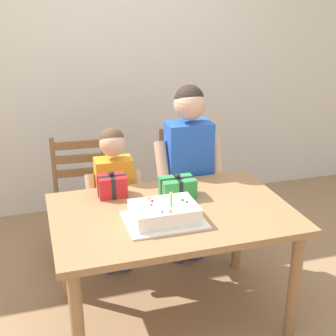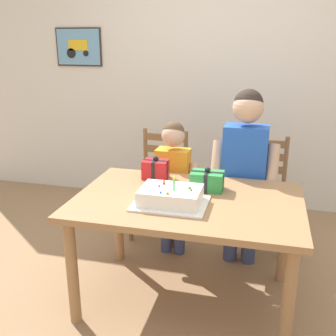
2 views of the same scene
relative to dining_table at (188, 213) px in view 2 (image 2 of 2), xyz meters
name	(u,v)px [view 2 (image 2 of 2)]	position (x,y,z in m)	size (l,w,h in m)	color
ground_plane	(186,299)	(0.00, 0.00, -0.64)	(20.00, 20.00, 0.00)	#997551
back_wall	(224,79)	(-0.01, 1.80, 0.66)	(6.40, 0.11, 2.60)	silver
dining_table	(188,213)	(0.00, 0.00, 0.00)	(1.41, 0.93, 0.74)	#9E7047
birthday_cake	(171,197)	(-0.08, -0.11, 0.14)	(0.44, 0.34, 0.19)	white
gift_box_red_large	(156,169)	(-0.30, 0.31, 0.16)	(0.18, 0.14, 0.17)	red
gift_box_beside_cake	(207,181)	(0.09, 0.18, 0.16)	(0.22, 0.15, 0.16)	#2D8E42
chair_left	(160,184)	(-0.43, 0.91, -0.17)	(0.45, 0.45, 0.92)	brown
chair_right	(260,193)	(0.43, 0.91, -0.17)	(0.43, 0.43, 0.92)	brown
child_older	(245,162)	(0.31, 0.59, 0.18)	(0.49, 0.28, 1.35)	#38426B
child_younger	(173,176)	(-0.24, 0.59, 0.03)	(0.40, 0.23, 1.10)	#38426B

